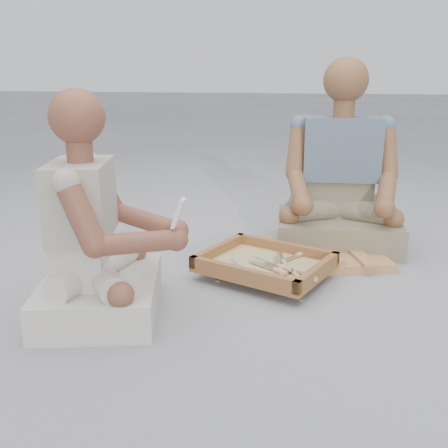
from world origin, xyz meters
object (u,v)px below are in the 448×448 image
(carved_panel, at_px, (315,256))
(companion, at_px, (339,186))
(craftsman, at_px, (96,241))
(tool_tray, at_px, (265,264))

(carved_panel, xyz_separation_m, companion, (0.09, 0.28, 0.31))
(carved_panel, relative_size, companion, 0.67)
(carved_panel, distance_m, craftsman, 1.14)
(carved_panel, bearing_deg, tool_tray, -123.69)
(craftsman, xyz_separation_m, companion, (0.85, 1.09, 0.04))
(tool_tray, relative_size, craftsman, 0.76)
(tool_tray, height_order, craftsman, craftsman)
(tool_tray, distance_m, companion, 0.70)
(craftsman, bearing_deg, carved_panel, 118.19)
(carved_panel, bearing_deg, craftsman, -133.14)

